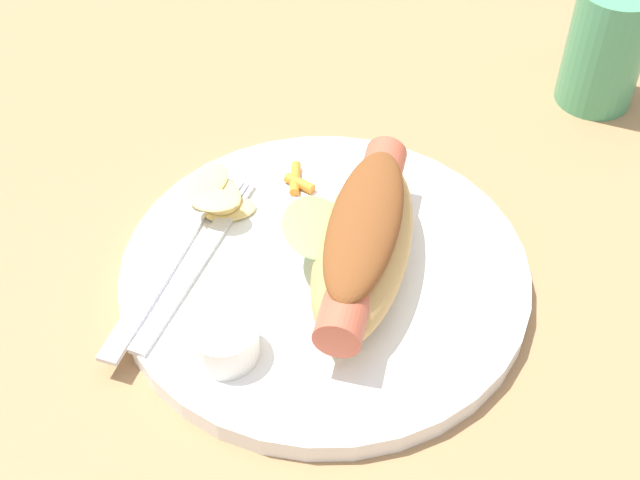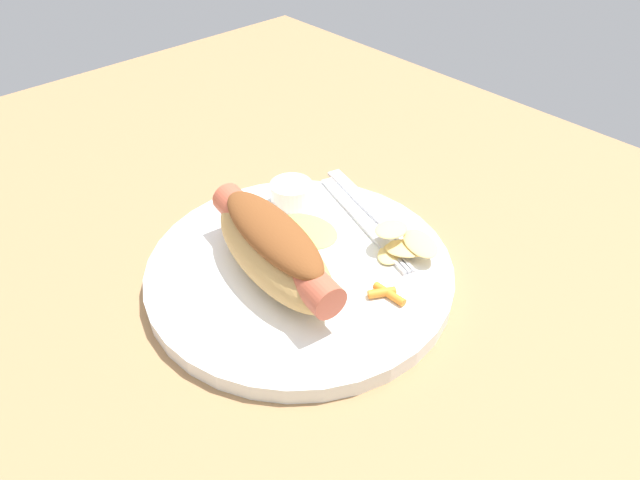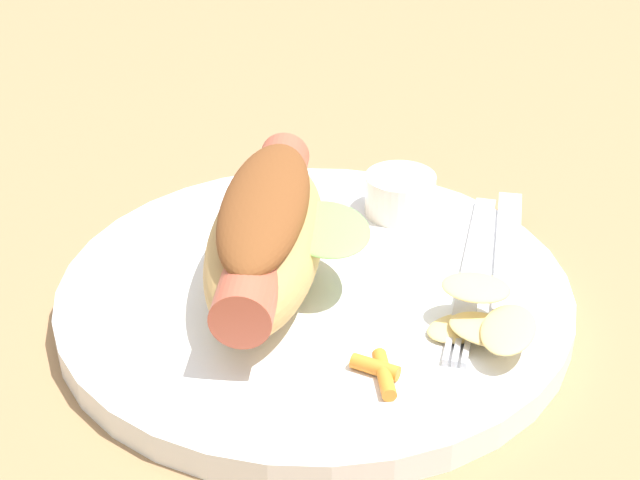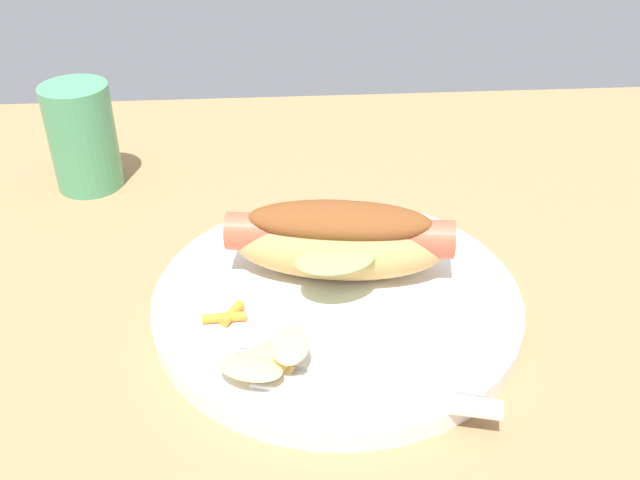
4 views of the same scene
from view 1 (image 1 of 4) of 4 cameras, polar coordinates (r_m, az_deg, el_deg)
ground_plane at (r=62.00cm, az=-1.35°, el=-2.21°), size 120.00×90.00×1.80cm
plate at (r=59.64cm, az=0.32°, el=-2.29°), size 27.96×27.96×1.60cm
hot_dog at (r=56.40cm, az=2.85°, el=-0.03°), size 17.65×10.28×6.05cm
sauce_ramekin at (r=53.76cm, az=-6.32°, el=-6.62°), size 4.29×4.29×2.50cm
fork at (r=59.51cm, az=-8.24°, el=-1.62°), size 16.38×5.96×0.40cm
knife at (r=59.53cm, az=-10.32°, el=-1.99°), size 15.81×5.21×0.36cm
chips_pile at (r=62.87cm, az=-6.80°, el=2.90°), size 6.55×6.09×2.48cm
carrot_garnish at (r=64.69cm, az=-1.51°, el=3.93°), size 3.20×2.45×0.76cm
drinking_cup at (r=76.42cm, az=18.29°, el=11.96°), size 6.43×6.43×10.40cm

